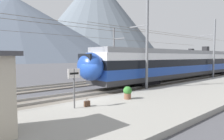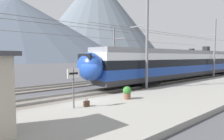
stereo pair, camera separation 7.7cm
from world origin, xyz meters
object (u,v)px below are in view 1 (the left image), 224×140
at_px(catenary_mast_mid, 146,43).
at_px(handbag_near_sign, 87,104).
at_px(train_far_track, 178,61).
at_px(catenary_mast_east, 213,48).
at_px(catenary_mast_far_side, 115,52).
at_px(train_near_platform, 188,63).
at_px(platform_sign, 74,79).
at_px(potted_plant_platform_edge, 128,92).

bearing_deg(catenary_mast_mid, handbag_near_sign, -165.10).
relative_size(train_far_track, catenary_mast_east, 0.74).
height_order(train_far_track, catenary_mast_far_side, catenary_mast_far_side).
distance_m(train_near_platform, platform_sign, 19.31).
distance_m(catenary_mast_mid, catenary_mast_east, 14.14).
height_order(train_near_platform, catenary_mast_mid, catenary_mast_mid).
xyz_separation_m(train_near_platform, catenary_mast_mid, (-10.77, -1.79, 2.00)).
bearing_deg(catenary_mast_mid, train_near_platform, 9.46).
height_order(catenary_mast_east, handbag_near_sign, catenary_mast_east).
height_order(catenary_mast_east, platform_sign, catenary_mast_east).
relative_size(catenary_mast_east, catenary_mast_far_side, 1.00).
bearing_deg(train_far_track, catenary_mast_east, -115.14).
distance_m(handbag_near_sign, potted_plant_platform_edge, 3.09).
xyz_separation_m(catenary_mast_mid, handbag_near_sign, (-7.47, -1.99, -3.78)).
height_order(train_near_platform, train_far_track, same).
bearing_deg(platform_sign, catenary_mast_east, 4.74).
distance_m(catenary_mast_east, handbag_near_sign, 22.02).
bearing_deg(catenary_mast_east, platform_sign, -175.26).
relative_size(train_near_platform, train_far_track, 1.15).
relative_size(train_near_platform, catenary_mast_mid, 0.85).
bearing_deg(catenary_mast_far_side, potted_plant_platform_edge, -128.05).
distance_m(train_far_track, platform_sign, 27.19).
relative_size(train_far_track, catenary_mast_mid, 0.74).
xyz_separation_m(platform_sign, handbag_near_sign, (0.72, -0.14, -1.40)).
distance_m(train_far_track, catenary_mast_mid, 18.98).
xyz_separation_m(catenary_mast_mid, platform_sign, (-8.19, -1.85, -2.37)).
xyz_separation_m(train_near_platform, handbag_near_sign, (-18.25, -3.78, -1.77)).
bearing_deg(catenary_mast_east, catenary_mast_far_side, 137.75).
height_order(train_near_platform, potted_plant_platform_edge, train_near_platform).
distance_m(train_near_platform, catenary_mast_east, 4.29).
relative_size(catenary_mast_far_side, potted_plant_platform_edge, 45.63).
relative_size(train_far_track, platform_sign, 13.28).
bearing_deg(train_near_platform, train_far_track, 38.45).
distance_m(train_near_platform, handbag_near_sign, 18.72).
bearing_deg(train_near_platform, platform_sign, -169.13).
bearing_deg(platform_sign, train_near_platform, 10.87).
distance_m(train_near_platform, potted_plant_platform_edge, 15.74).
distance_m(train_far_track, potted_plant_platform_edge, 23.80).
bearing_deg(handbag_near_sign, train_far_track, 20.05).
distance_m(train_near_platform, catenary_mast_far_side, 9.78).
xyz_separation_m(catenary_mast_mid, catenary_mast_far_side, (4.28, 8.96, -0.55)).
bearing_deg(catenary_mast_east, handbag_near_sign, -174.74).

